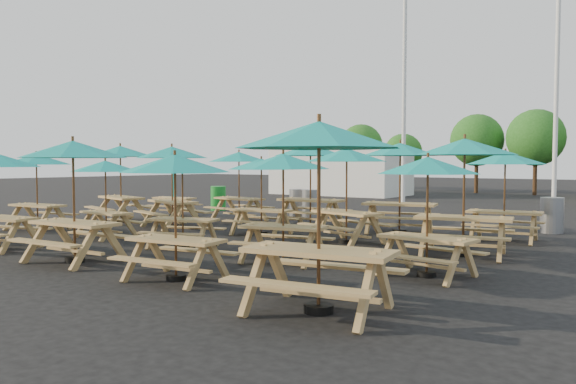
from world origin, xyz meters
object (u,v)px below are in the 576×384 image
Objects in this scene: picnic_unit_2 at (120,156)px; waste_bin_3 at (552,215)px; picnic_unit_10 at (261,169)px; picnic_unit_17 at (428,173)px; picnic_unit_13 at (283,168)px; picnic_unit_3 at (174,193)px; picnic_unit_7 at (239,161)px; picnic_unit_5 at (105,171)px; waste_bin_2 at (310,203)px; picnic_unit_19 at (505,164)px; waste_bin_0 at (218,198)px; picnic_unit_18 at (465,154)px; picnic_unit_6 at (172,157)px; picnic_unit_12 at (175,171)px; waste_bin_1 at (298,202)px; picnic_unit_16 at (319,147)px; picnic_unit_9 at (182,172)px; picnic_unit_1 at (36,164)px; picnic_unit_8 at (73,157)px; picnic_unit_14 at (347,161)px; picnic_unit_11 at (310,155)px; picnic_unit_15 at (400,155)px.

waste_bin_3 is at bearing 37.97° from picnic_unit_2.
picnic_unit_2 is 5.78m from picnic_unit_10.
picnic_unit_17 is (5.80, -2.72, -0.01)m from picnic_unit_10.
picnic_unit_10 is 0.94× the size of picnic_unit_13.
picnic_unit_3 is 3.33m from picnic_unit_7.
waste_bin_2 is (1.26, 7.73, -1.25)m from picnic_unit_5.
picnic_unit_19 reaches higher than picnic_unit_5.
picnic_unit_18 is at bearing -23.88° from waste_bin_0.
picnic_unit_12 is (5.72, -5.16, -0.30)m from picnic_unit_6.
picnic_unit_2 reaches higher than picnic_unit_13.
waste_bin_2 is at bearing -9.13° from waste_bin_1.
picnic_unit_6 is 6.73m from picnic_unit_13.
waste_bin_1 is at bearing 116.56° from picnic_unit_16.
picnic_unit_9 is (5.99, -5.25, 0.91)m from picnic_unit_3.
picnic_unit_1 is 12.90m from picnic_unit_19.
picnic_unit_9 is 2.98m from picnic_unit_13.
picnic_unit_18 is at bearing -97.82° from waste_bin_3.
picnic_unit_9 is at bearing -128.52° from waste_bin_3.
picnic_unit_8 reaches higher than waste_bin_1.
waste_bin_2 is at bearing 146.98° from picnic_unit_14.
picnic_unit_2 is (0.20, 2.79, 0.25)m from picnic_unit_1.
picnic_unit_10 reaches higher than picnic_unit_5.
picnic_unit_2 is 6.32m from picnic_unit_11.
picnic_unit_13 is 6.23m from picnic_unit_19.
picnic_unit_16 is (3.02, -0.31, 0.35)m from picnic_unit_12.
picnic_unit_13 is at bearing -6.16° from picnic_unit_1.
picnic_unit_12 is 8.64m from picnic_unit_19.
picnic_unit_10 is 0.83× the size of picnic_unit_16.
picnic_unit_2 reaches higher than picnic_unit_17.
waste_bin_0 is 1.00× the size of waste_bin_2.
picnic_unit_3 is 0.82× the size of picnic_unit_14.
picnic_unit_7 is 10.12m from picnic_unit_17.
picnic_unit_8 is 12.21m from waste_bin_0.
picnic_unit_11 is 3.89m from waste_bin_1.
picnic_unit_7 is at bearing 174.75° from picnic_unit_19.
picnic_unit_2 reaches higher than picnic_unit_3.
picnic_unit_16 is at bearing -85.46° from picnic_unit_15.
picnic_unit_18 is (3.06, 5.26, 0.32)m from picnic_unit_12.
picnic_unit_7 reaches higher than picnic_unit_14.
picnic_unit_11 is 1.02× the size of picnic_unit_14.
picnic_unit_7 is 6.04m from picnic_unit_9.
picnic_unit_13 is 9.67m from waste_bin_1.
picnic_unit_5 is 0.81× the size of picnic_unit_16.
picnic_unit_5 is 0.98× the size of picnic_unit_17.
picnic_unit_10 is (2.93, 2.83, 0.05)m from picnic_unit_5.
picnic_unit_6 is (2.57, -0.10, -0.06)m from picnic_unit_2.
waste_bin_1 is at bearing 130.18° from picnic_unit_11.
picnic_unit_5 is 2.05× the size of waste_bin_0.
picnic_unit_1 is at bearing -163.28° from picnic_unit_10.
picnic_unit_15 is 2.65× the size of waste_bin_1.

